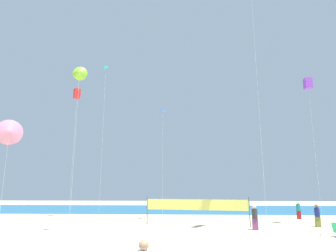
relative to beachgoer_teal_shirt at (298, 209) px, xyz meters
name	(u,v)px	position (x,y,z in m)	size (l,w,h in m)	color
ground_plane	(190,247)	(-11.59, -15.56, -0.96)	(120.00, 120.00, 0.00)	beige
ocean_band	(186,209)	(-11.59, 14.62, -0.96)	(120.00, 20.00, 0.01)	#1E6B99
beachgoer_teal_shirt	(298,209)	(0.00, 0.00, 0.00)	(0.41, 0.41, 1.80)	maroon
beachgoer_navy_shirt	(317,215)	(-0.90, -6.52, 0.01)	(0.41, 0.41, 1.81)	olive
beachgoer_charcoal_shirt	(255,216)	(-6.47, -8.58, 0.04)	(0.43, 0.43, 1.87)	#7A3872
volleyball_net	(196,206)	(-10.84, -6.14, 0.68)	(8.78, 1.63, 2.40)	#4C4C51
beach_handbag	(323,234)	(-2.71, -11.40, -0.83)	(0.34, 0.17, 0.27)	white
kite_cyan_diamond	(105,76)	(-19.48, -5.63, 13.01)	(0.57, 0.57, 14.99)	silver
kite_lime_delta	(80,73)	(-19.79, -11.62, 10.85)	(1.17, 0.57, 12.39)	silver
kite_pink_delta	(9,132)	(-23.78, -13.34, 5.93)	(1.65, 1.21, 7.77)	silver
kite_red_box	(77,94)	(-24.21, -0.51, 12.91)	(0.95, 0.95, 14.44)	silver
kite_violet_box	(308,84)	(-0.30, -6.00, 11.62)	(0.63, 0.63, 13.11)	silver
kite_blue_diamond	(163,112)	(-14.01, -3.00, 9.94)	(0.84, 0.85, 11.19)	silver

